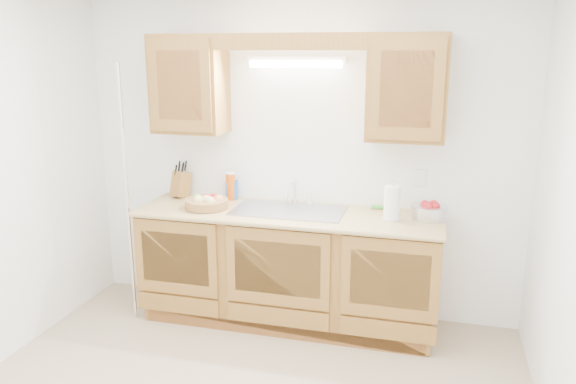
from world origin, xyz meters
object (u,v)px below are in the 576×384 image
(paper_towel, at_px, (392,203))
(apple_bowl, at_px, (429,211))
(fruit_basket, at_px, (207,202))
(knife_block, at_px, (181,184))

(paper_towel, relative_size, apple_bowl, 0.85)
(fruit_basket, relative_size, paper_towel, 1.31)
(apple_bowl, bearing_deg, knife_block, 176.43)
(knife_block, distance_m, apple_bowl, 2.01)
(knife_block, distance_m, paper_towel, 1.76)
(fruit_basket, bearing_deg, paper_towel, 2.23)
(fruit_basket, relative_size, apple_bowl, 1.11)
(fruit_basket, height_order, paper_towel, paper_towel)
(knife_block, relative_size, apple_bowl, 0.90)
(fruit_basket, bearing_deg, knife_block, 141.79)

